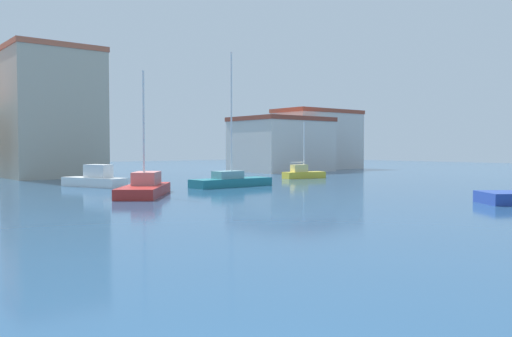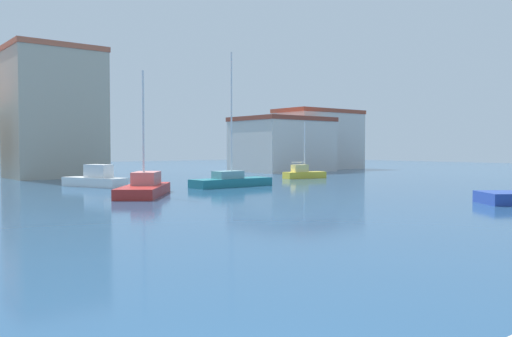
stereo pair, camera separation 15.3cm
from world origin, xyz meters
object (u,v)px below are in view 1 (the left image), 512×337
sailboat_teal_inner_mooring (231,180)px  motorboat_white_distant_east (95,179)px  sailboat_yellow_outer_mooring (303,173)px  sailboat_red_behind_lamppost (145,187)px

sailboat_teal_inner_mooring → motorboat_white_distant_east: (-7.79, 6.10, 0.08)m
sailboat_teal_inner_mooring → sailboat_yellow_outer_mooring: sailboat_teal_inner_mooring is taller
sailboat_teal_inner_mooring → motorboat_white_distant_east: sailboat_teal_inner_mooring is taller
motorboat_white_distant_east → sailboat_red_behind_lamppost: (-0.43, -8.68, -0.05)m
sailboat_teal_inner_mooring → sailboat_yellow_outer_mooring: bearing=21.0°
sailboat_yellow_outer_mooring → sailboat_teal_inner_mooring: bearing=-159.0°
motorboat_white_distant_east → sailboat_yellow_outer_mooring: size_ratio=1.04×
sailboat_teal_inner_mooring → motorboat_white_distant_east: bearing=142.0°
sailboat_teal_inner_mooring → sailboat_yellow_outer_mooring: size_ratio=1.87×
sailboat_yellow_outer_mooring → sailboat_red_behind_lamppost: bearing=-160.5°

